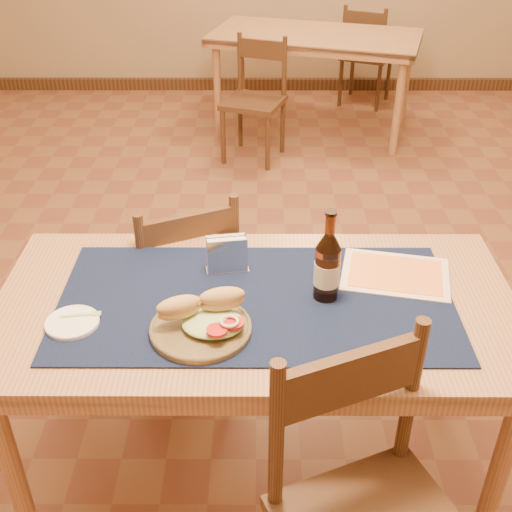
{
  "coord_description": "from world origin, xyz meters",
  "views": [
    {
      "loc": [
        0.01,
        -2.37,
        1.93
      ],
      "look_at": [
        0.0,
        -0.7,
        0.85
      ],
      "focal_mm": 45.0,
      "sensor_mm": 36.0,
      "label": 1
    }
  ],
  "objects_px": {
    "main_table": "(256,322)",
    "chair_main_far": "(181,283)",
    "sandwich_plate": "(204,322)",
    "back_table": "(315,45)",
    "beer_bottle": "(327,266)",
    "napkin_holder": "(227,255)"
  },
  "relations": [
    {
      "from": "main_table",
      "to": "chair_main_far",
      "type": "relative_size",
      "value": 1.82
    },
    {
      "from": "chair_main_far",
      "to": "sandwich_plate",
      "type": "bearing_deg",
      "value": -77.06
    },
    {
      "from": "back_table",
      "to": "beer_bottle",
      "type": "bearing_deg",
      "value": -93.81
    },
    {
      "from": "sandwich_plate",
      "to": "napkin_holder",
      "type": "bearing_deg",
      "value": 79.9
    },
    {
      "from": "napkin_holder",
      "to": "chair_main_far",
      "type": "bearing_deg",
      "value": 120.7
    },
    {
      "from": "back_table",
      "to": "beer_bottle",
      "type": "distance_m",
      "value": 3.27
    },
    {
      "from": "chair_main_far",
      "to": "beer_bottle",
      "type": "relative_size",
      "value": 2.97
    },
    {
      "from": "sandwich_plate",
      "to": "beer_bottle",
      "type": "relative_size",
      "value": 0.99
    },
    {
      "from": "beer_bottle",
      "to": "napkin_holder",
      "type": "xyz_separation_m",
      "value": [
        -0.31,
        0.14,
        -0.05
      ]
    },
    {
      "from": "sandwich_plate",
      "to": "beer_bottle",
      "type": "xyz_separation_m",
      "value": [
        0.36,
        0.16,
        0.08
      ]
    },
    {
      "from": "back_table",
      "to": "sandwich_plate",
      "type": "xyz_separation_m",
      "value": [
        -0.58,
        -3.42,
        0.12
      ]
    },
    {
      "from": "main_table",
      "to": "sandwich_plate",
      "type": "xyz_separation_m",
      "value": [
        -0.15,
        -0.14,
        0.12
      ]
    },
    {
      "from": "main_table",
      "to": "back_table",
      "type": "height_order",
      "value": "same"
    },
    {
      "from": "main_table",
      "to": "napkin_holder",
      "type": "distance_m",
      "value": 0.24
    },
    {
      "from": "sandwich_plate",
      "to": "napkin_holder",
      "type": "relative_size",
      "value": 2.03
    },
    {
      "from": "chair_main_far",
      "to": "napkin_holder",
      "type": "distance_m",
      "value": 0.53
    },
    {
      "from": "main_table",
      "to": "napkin_holder",
      "type": "xyz_separation_m",
      "value": [
        -0.09,
        0.16,
        0.15
      ]
    },
    {
      "from": "back_table",
      "to": "main_table",
      "type": "bearing_deg",
      "value": -97.46
    },
    {
      "from": "back_table",
      "to": "sandwich_plate",
      "type": "distance_m",
      "value": 3.47
    },
    {
      "from": "main_table",
      "to": "sandwich_plate",
      "type": "relative_size",
      "value": 5.47
    },
    {
      "from": "beer_bottle",
      "to": "chair_main_far",
      "type": "bearing_deg",
      "value": 136.31
    },
    {
      "from": "chair_main_far",
      "to": "beer_bottle",
      "type": "height_order",
      "value": "beer_bottle"
    }
  ]
}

